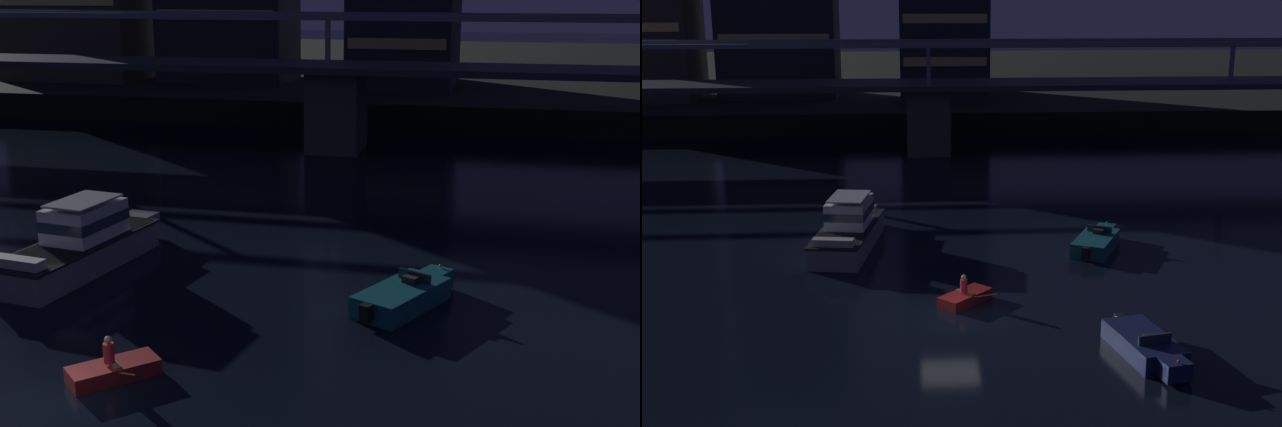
# 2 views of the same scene
# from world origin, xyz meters

# --- Properties ---
(ground_plane) EXTENTS (400.00, 400.00, 0.00)m
(ground_plane) POSITION_xyz_m (0.00, 0.00, 0.00)
(ground_plane) COLOR black
(far_riverbank) EXTENTS (240.00, 80.00, 2.20)m
(far_riverbank) POSITION_xyz_m (0.00, 85.71, 1.10)
(far_riverbank) COLOR black
(far_riverbank) RESTS_ON ground
(river_bridge) EXTENTS (105.38, 6.40, 9.38)m
(river_bridge) POSITION_xyz_m (-0.00, 37.70, 4.61)
(river_bridge) COLOR #4C4944
(river_bridge) RESTS_ON ground
(cabin_cruiser_near_left) EXTENTS (3.80, 9.34, 2.79)m
(cabin_cruiser_near_left) POSITION_xyz_m (-4.98, 10.80, 1.05)
(cabin_cruiser_near_left) COLOR gray
(cabin_cruiser_near_left) RESTS_ON ground
(speedboat_near_center) EXTENTS (3.35, 4.97, 1.16)m
(speedboat_near_center) POSITION_xyz_m (8.38, 9.44, 0.41)
(speedboat_near_center) COLOR #196066
(speedboat_near_center) RESTS_ON ground
(speedboat_mid_left) EXTENTS (2.54, 5.22, 1.16)m
(speedboat_mid_left) POSITION_xyz_m (7.33, -4.21, 0.41)
(speedboat_mid_left) COLOR #19234C
(speedboat_mid_left) RESTS_ON ground
(dinghy_with_paddler) EXTENTS (2.62, 2.64, 1.36)m
(dinghy_with_paddler) POSITION_xyz_m (0.77, 1.90, 0.28)
(dinghy_with_paddler) COLOR maroon
(dinghy_with_paddler) RESTS_ON ground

